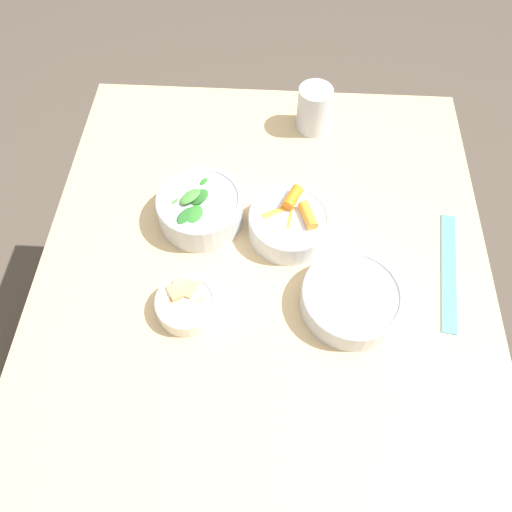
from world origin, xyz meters
TOP-DOWN VIEW (x-y plane):
  - ground_plane at (0.00, 0.00)m, footprint 10.00×10.00m
  - dining_table at (0.00, 0.00)m, footprint 0.99×0.87m
  - bowl_carrots at (-0.07, 0.05)m, footprint 0.16×0.16m
  - bowl_greens at (-0.10, -0.13)m, footprint 0.17×0.17m
  - bowl_beans_hotdog at (0.09, 0.16)m, footprint 0.18×0.18m
  - bowl_cookies at (0.11, -0.13)m, footprint 0.11×0.11m
  - ruler at (-0.00, 0.35)m, footprint 0.27×0.06m
  - cup at (-0.37, 0.09)m, footprint 0.08×0.08m

SIDE VIEW (x-z plane):
  - ground_plane at x=0.00m, z-range 0.00..0.00m
  - dining_table at x=0.00m, z-range 0.25..1.01m
  - ruler at x=0.00m, z-range 0.76..0.76m
  - bowl_cookies at x=0.11m, z-range 0.76..0.80m
  - bowl_beans_hotdog at x=0.09m, z-range 0.76..0.81m
  - bowl_carrots at x=-0.07m, z-range 0.75..0.83m
  - bowl_greens at x=-0.10m, z-range 0.75..0.84m
  - cup at x=-0.37m, z-range 0.76..0.87m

